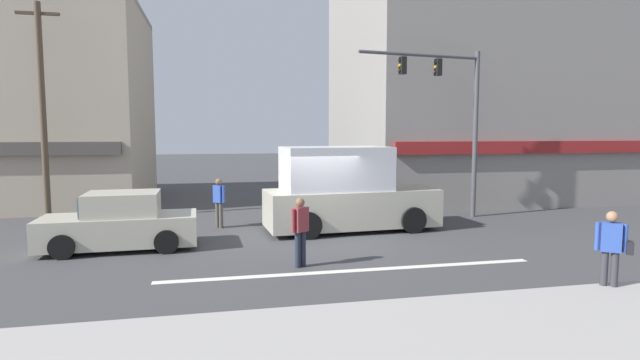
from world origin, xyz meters
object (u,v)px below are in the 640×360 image
object	(u,v)px
pedestrian_foreground_with_bag	(612,247)
pedestrian_far_side	(300,228)
sedan_approaching_near	(319,188)
utility_pole_near_left	(43,110)
traffic_light_mast	(454,106)
pedestrian_mid_crossing	(219,200)
box_truck_crossing_leftbound	(346,193)
sedan_crossing_rightbound	(120,224)
utility_pole_far_right	(438,108)

from	to	relation	value
pedestrian_foreground_with_bag	pedestrian_far_side	world-z (taller)	same
sedan_approaching_near	utility_pole_near_left	bearing A→B (deg)	-166.33
utility_pole_near_left	traffic_light_mast	size ratio (longest dim) A/B	1.24
sedan_approaching_near	pedestrian_mid_crossing	bearing A→B (deg)	-132.42
utility_pole_near_left	box_truck_crossing_leftbound	size ratio (longest dim) A/B	1.35
pedestrian_foreground_with_bag	traffic_light_mast	bearing A→B (deg)	83.34
sedan_approaching_near	pedestrian_far_side	world-z (taller)	pedestrian_far_side
box_truck_crossing_leftbound	sedan_crossing_rightbound	size ratio (longest dim) A/B	1.38
traffic_light_mast	box_truck_crossing_leftbound	size ratio (longest dim) A/B	1.09
sedan_crossing_rightbound	pedestrian_foreground_with_bag	xyz separation A→B (m)	(10.22, -6.14, 0.24)
box_truck_crossing_leftbound	pedestrian_mid_crossing	size ratio (longest dim) A/B	3.42
traffic_light_mast	pedestrian_far_side	distance (m)	9.27
pedestrian_far_side	pedestrian_mid_crossing	bearing A→B (deg)	108.59
utility_pole_far_right	traffic_light_mast	bearing A→B (deg)	-110.02
pedestrian_mid_crossing	traffic_light_mast	bearing A→B (deg)	0.60
box_truck_crossing_leftbound	sedan_approaching_near	bearing A→B (deg)	85.74
pedestrian_mid_crossing	pedestrian_far_side	size ratio (longest dim) A/B	1.00
pedestrian_foreground_with_bag	pedestrian_mid_crossing	xyz separation A→B (m)	(-7.52, 8.70, -0.00)
utility_pole_far_right	box_truck_crossing_leftbound	world-z (taller)	utility_pole_far_right
pedestrian_foreground_with_bag	pedestrian_far_side	bearing A→B (deg)	149.97
sedan_crossing_rightbound	pedestrian_mid_crossing	distance (m)	3.74
sedan_crossing_rightbound	pedestrian_far_side	xyz separation A→B (m)	(4.53, -2.84, 0.24)
pedestrian_foreground_with_bag	pedestrian_mid_crossing	bearing A→B (deg)	130.82
utility_pole_near_left	pedestrian_foreground_with_bag	world-z (taller)	utility_pole_near_left
sedan_approaching_near	pedestrian_mid_crossing	world-z (taller)	pedestrian_mid_crossing
utility_pole_far_right	sedan_approaching_near	xyz separation A→B (m)	(-5.97, -0.48, -3.65)
sedan_approaching_near	box_truck_crossing_leftbound	xyz separation A→B (m)	(-0.47, -6.29, 0.54)
utility_pole_far_right	pedestrian_far_side	size ratio (longest dim) A/B	5.04
utility_pole_near_left	utility_pole_far_right	distance (m)	16.76
utility_pole_far_right	pedestrian_foreground_with_bag	size ratio (longest dim) A/B	5.04
traffic_light_mast	pedestrian_far_side	world-z (taller)	traffic_light_mast
box_truck_crossing_leftbound	pedestrian_foreground_with_bag	bearing A→B (deg)	-64.74
utility_pole_near_left	sedan_approaching_near	bearing A→B (deg)	13.67
traffic_light_mast	box_truck_crossing_leftbound	bearing A→B (deg)	-162.31
box_truck_crossing_leftbound	sedan_crossing_rightbound	bearing A→B (deg)	-169.76
utility_pole_near_left	sedan_approaching_near	world-z (taller)	utility_pole_near_left
sedan_approaching_near	utility_pole_far_right	bearing A→B (deg)	4.63
sedan_approaching_near	box_truck_crossing_leftbound	world-z (taller)	box_truck_crossing_leftbound
utility_pole_far_right	pedestrian_foreground_with_bag	xyz separation A→B (m)	(-2.97, -14.13, -3.41)
pedestrian_mid_crossing	pedestrian_far_side	xyz separation A→B (m)	(1.82, -5.41, 0.00)
utility_pole_near_left	sedan_approaching_near	distance (m)	11.30
box_truck_crossing_leftbound	pedestrian_foreground_with_bag	size ratio (longest dim) A/B	3.42
pedestrian_mid_crossing	pedestrian_far_side	world-z (taller)	same
box_truck_crossing_leftbound	pedestrian_far_side	xyz separation A→B (m)	(-2.23, -4.06, -0.30)
traffic_light_mast	pedestrian_foreground_with_bag	distance (m)	9.42
sedan_crossing_rightbound	pedestrian_foreground_with_bag	size ratio (longest dim) A/B	2.48
pedestrian_foreground_with_bag	pedestrian_far_side	distance (m)	6.58
box_truck_crossing_leftbound	pedestrian_far_side	world-z (taller)	box_truck_crossing_leftbound
traffic_light_mast	pedestrian_mid_crossing	xyz separation A→B (m)	(-8.55, -0.09, -3.23)
pedestrian_far_side	utility_pole_far_right	bearing A→B (deg)	51.33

